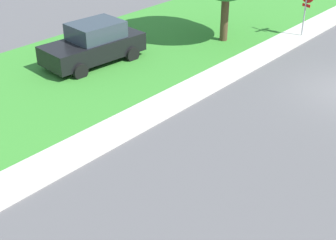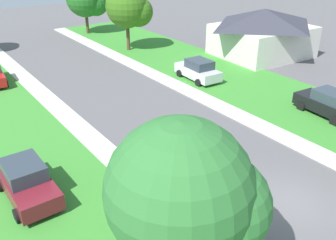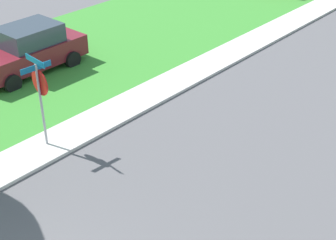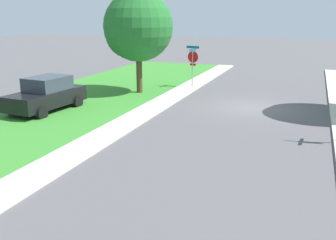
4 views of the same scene
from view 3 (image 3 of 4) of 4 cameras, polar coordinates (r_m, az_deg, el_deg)
sidewalk_west at (r=19.46m, az=4.46°, el=6.24°), size 1.40×56.00×0.10m
lawn_west at (r=22.37m, az=-5.25°, el=9.51°), size 8.00×56.00×0.08m
stop_sign_far_corner at (r=14.06m, az=-14.32°, el=3.54°), size 0.92×0.92×2.77m
car_maroon_near_corner at (r=19.33m, az=-15.57°, el=7.67°), size 2.07×4.32×1.76m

